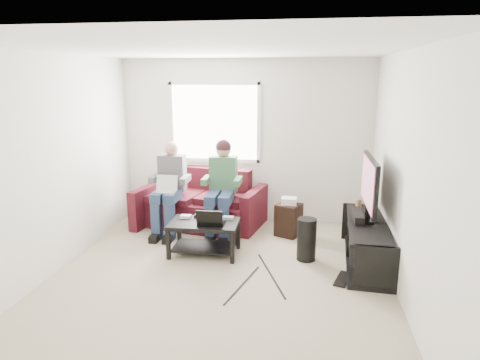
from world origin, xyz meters
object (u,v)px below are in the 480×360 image
sofa (201,205)px  end_table (289,218)px  coffee_table (204,230)px  tv_stand (366,245)px  tv (369,185)px  subwoofer (307,239)px

sofa → end_table: 1.42m
coffee_table → tv_stand: 2.11m
tv → subwoofer: (-0.75, -0.13, -0.72)m
subwoofer → tv_stand: bearing=2.3°
tv_stand → end_table: 1.31m
subwoofer → end_table: bearing=107.3°
subwoofer → coffee_table: bearing=-179.3°
tv_stand → coffee_table: bearing=-178.7°
coffee_table → subwoofer: bearing=0.7°
coffee_table → tv: size_ratio=0.83×
coffee_table → end_table: (1.08, 0.87, -0.07)m
sofa → coffee_table: 1.16m
tv_stand → end_table: size_ratio=2.83×
sofa → tv_stand: size_ratio=1.25×
coffee_table → tv_stand: (2.10, 0.05, -0.09)m
tv_stand → tv: size_ratio=1.50×
end_table → tv_stand: bearing=-38.8°
tv_stand → tv: tv is taller
sofa → subwoofer: size_ratio=3.71×
sofa → tv_stand: bearing=-23.9°
tv_stand → end_table: (-1.02, 0.82, 0.02)m
tv → tv_stand: bearing=-88.5°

